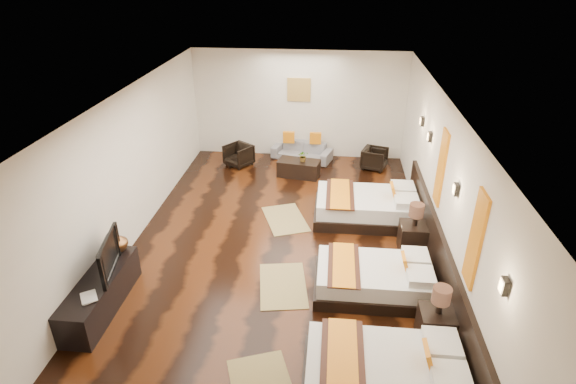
# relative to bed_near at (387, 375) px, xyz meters

# --- Properties ---
(floor) EXTENTS (5.50, 9.50, 0.01)m
(floor) POSITION_rel_bed_near_xyz_m (-1.70, 2.82, -0.26)
(floor) COLOR black
(floor) RESTS_ON ground
(ceiling) EXTENTS (5.50, 9.50, 0.01)m
(ceiling) POSITION_rel_bed_near_xyz_m (-1.70, 2.82, 2.54)
(ceiling) COLOR white
(ceiling) RESTS_ON floor
(back_wall) EXTENTS (5.50, 0.01, 2.80)m
(back_wall) POSITION_rel_bed_near_xyz_m (-1.70, 7.57, 1.14)
(back_wall) COLOR silver
(back_wall) RESTS_ON floor
(left_wall) EXTENTS (0.01, 9.50, 2.80)m
(left_wall) POSITION_rel_bed_near_xyz_m (-4.45, 2.82, 1.14)
(left_wall) COLOR silver
(left_wall) RESTS_ON floor
(right_wall) EXTENTS (0.01, 9.50, 2.80)m
(right_wall) POSITION_rel_bed_near_xyz_m (1.05, 2.82, 1.14)
(right_wall) COLOR silver
(right_wall) RESTS_ON floor
(headboard_panel) EXTENTS (0.08, 6.60, 0.90)m
(headboard_panel) POSITION_rel_bed_near_xyz_m (1.01, 2.02, 0.19)
(headboard_panel) COLOR black
(headboard_panel) RESTS_ON floor
(bed_near) EXTENTS (2.02, 1.27, 0.77)m
(bed_near) POSITION_rel_bed_near_xyz_m (0.00, 0.00, 0.00)
(bed_near) COLOR black
(bed_near) RESTS_ON floor
(bed_mid) EXTENTS (1.90, 1.20, 0.73)m
(bed_mid) POSITION_rel_bed_near_xyz_m (-0.00, 1.93, -0.02)
(bed_mid) COLOR black
(bed_mid) RESTS_ON floor
(bed_far) EXTENTS (2.13, 1.34, 0.81)m
(bed_far) POSITION_rel_bed_near_xyz_m (0.00, 4.27, 0.01)
(bed_far) COLOR black
(bed_far) RESTS_ON floor
(nightstand_a) EXTENTS (0.47, 0.47, 0.94)m
(nightstand_a) POSITION_rel_bed_near_xyz_m (0.75, 0.90, 0.06)
(nightstand_a) COLOR black
(nightstand_a) RESTS_ON floor
(nightstand_b) EXTENTS (0.49, 0.49, 0.96)m
(nightstand_b) POSITION_rel_bed_near_xyz_m (0.75, 3.18, 0.07)
(nightstand_b) COLOR black
(nightstand_b) RESTS_ON floor
(jute_mat_mid) EXTENTS (0.93, 1.31, 0.01)m
(jute_mat_mid) POSITION_rel_bed_near_xyz_m (-1.50, 1.91, -0.26)
(jute_mat_mid) COLOR olive
(jute_mat_mid) RESTS_ON floor
(jute_mat_far) EXTENTS (1.13, 1.39, 0.01)m
(jute_mat_far) POSITION_rel_bed_near_xyz_m (-1.68, 4.06, -0.26)
(jute_mat_far) COLOR olive
(jute_mat_far) RESTS_ON floor
(tv_console) EXTENTS (0.50, 1.80, 0.55)m
(tv_console) POSITION_rel_bed_near_xyz_m (-4.20, 1.11, 0.01)
(tv_console) COLOR black
(tv_console) RESTS_ON floor
(tv) EXTENTS (0.32, 1.01, 0.58)m
(tv) POSITION_rel_bed_near_xyz_m (-4.15, 1.31, 0.57)
(tv) COLOR black
(tv) RESTS_ON tv_console
(book) EXTENTS (0.33, 0.35, 0.03)m
(book) POSITION_rel_bed_near_xyz_m (-4.20, 0.62, 0.30)
(book) COLOR black
(book) RESTS_ON tv_console
(figurine) EXTENTS (0.36, 0.36, 0.35)m
(figurine) POSITION_rel_bed_near_xyz_m (-4.20, 1.87, 0.46)
(figurine) COLOR brown
(figurine) RESTS_ON tv_console
(sofa) EXTENTS (1.68, 1.04, 0.46)m
(sofa) POSITION_rel_bed_near_xyz_m (-1.58, 7.27, -0.04)
(sofa) COLOR slate
(sofa) RESTS_ON floor
(armchair_left) EXTENTS (0.84, 0.85, 0.56)m
(armchair_left) POSITION_rel_bed_near_xyz_m (-3.17, 6.70, 0.02)
(armchair_left) COLOR black
(armchair_left) RESTS_ON floor
(armchair_right) EXTENTS (0.75, 0.74, 0.54)m
(armchair_right) POSITION_rel_bed_near_xyz_m (0.30, 6.84, 0.01)
(armchair_right) COLOR black
(armchair_right) RESTS_ON floor
(coffee_table) EXTENTS (1.07, 0.66, 0.40)m
(coffee_table) POSITION_rel_bed_near_xyz_m (-1.58, 6.22, -0.06)
(coffee_table) COLOR black
(coffee_table) RESTS_ON floor
(table_plant) EXTENTS (0.28, 0.26, 0.28)m
(table_plant) POSITION_rel_bed_near_xyz_m (-1.47, 6.19, 0.28)
(table_plant) COLOR #336421
(table_plant) RESTS_ON coffee_table
(orange_panel_a) EXTENTS (0.04, 0.40, 1.30)m
(orange_panel_a) POSITION_rel_bed_near_xyz_m (1.03, 0.92, 1.44)
(orange_panel_a) COLOR #D86014
(orange_panel_a) RESTS_ON right_wall
(orange_panel_b) EXTENTS (0.04, 0.40, 1.30)m
(orange_panel_b) POSITION_rel_bed_near_xyz_m (1.03, 3.12, 1.44)
(orange_panel_b) COLOR #D86014
(orange_panel_b) RESTS_ON right_wall
(sconce_near) EXTENTS (0.07, 0.12, 0.18)m
(sconce_near) POSITION_rel_bed_near_xyz_m (1.01, -0.18, 1.59)
(sconce_near) COLOR black
(sconce_near) RESTS_ON right_wall
(sconce_mid) EXTENTS (0.07, 0.12, 0.18)m
(sconce_mid) POSITION_rel_bed_near_xyz_m (1.01, 2.02, 1.59)
(sconce_mid) COLOR black
(sconce_mid) RESTS_ON right_wall
(sconce_far) EXTENTS (0.07, 0.12, 0.18)m
(sconce_far) POSITION_rel_bed_near_xyz_m (1.01, 4.22, 1.59)
(sconce_far) COLOR black
(sconce_far) RESTS_ON right_wall
(sconce_lounge) EXTENTS (0.07, 0.12, 0.18)m
(sconce_lounge) POSITION_rel_bed_near_xyz_m (1.01, 5.12, 1.59)
(sconce_lounge) COLOR black
(sconce_lounge) RESTS_ON right_wall
(gold_artwork) EXTENTS (0.60, 0.04, 0.60)m
(gold_artwork) POSITION_rel_bed_near_xyz_m (-1.70, 7.55, 1.54)
(gold_artwork) COLOR #AD873F
(gold_artwork) RESTS_ON back_wall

